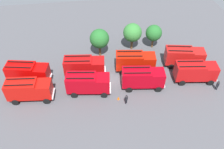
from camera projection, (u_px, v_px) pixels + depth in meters
name	position (u px, v px, depth m)	size (l,w,h in m)	color
ground_plane	(112.00, 80.00, 41.75)	(64.72, 64.72, 0.00)	#4C4C51
fire_truck_0	(29.00, 89.00, 37.18)	(7.40, 3.31, 3.88)	#BC0F0A
fire_truck_1	(88.00, 83.00, 38.23)	(7.47, 3.56, 3.88)	#A8040F
fire_truck_2	(143.00, 78.00, 39.15)	(7.45, 3.48, 3.88)	#A90310
fire_truck_3	(195.00, 71.00, 40.31)	(7.45, 3.49, 3.88)	#B30E0F
fire_truck_4	(28.00, 72.00, 40.10)	(7.54, 3.86, 3.88)	#BC0505
fire_truck_5	(84.00, 66.00, 41.33)	(7.43, 3.43, 3.88)	#AA0B0C
fire_truck_6	(135.00, 61.00, 42.32)	(7.47, 3.54, 3.88)	#AF1506
fire_truck_7	(184.00, 56.00, 43.38)	(7.53, 3.83, 3.88)	#B31513
firefighter_0	(126.00, 99.00, 37.16)	(0.48, 0.40, 1.82)	black
firefighter_1	(217.00, 85.00, 39.40)	(0.48, 0.38, 1.82)	black
firefighter_2	(41.00, 66.00, 43.03)	(0.29, 0.43, 1.81)	black
tree_0	(99.00, 39.00, 44.49)	(3.70, 3.70, 5.74)	brown
tree_1	(132.00, 33.00, 46.09)	(3.66, 3.66, 5.68)	brown
tree_2	(154.00, 33.00, 46.81)	(3.24, 3.24, 5.02)	brown
traffic_cone_0	(118.00, 98.00, 38.28)	(0.41, 0.41, 0.59)	#F2600C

